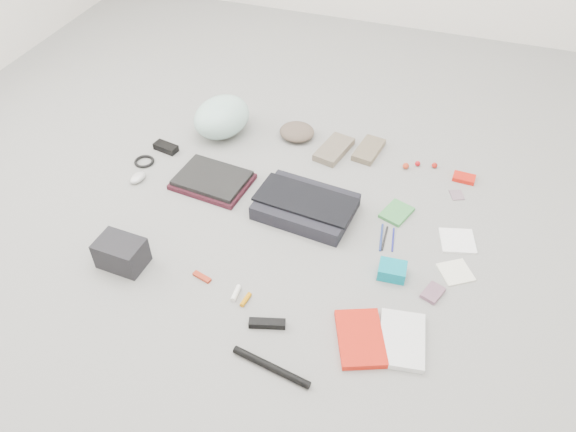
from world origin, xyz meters
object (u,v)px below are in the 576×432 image
(camera_bag, at_px, (121,253))
(messenger_bag, at_px, (306,206))
(book_red, at_px, (360,338))
(accordion_wallet, at_px, (392,271))
(bike_helmet, at_px, (222,117))
(laptop, at_px, (212,178))

(camera_bag, bearing_deg, messenger_bag, 44.65)
(book_red, bearing_deg, accordion_wallet, 60.54)
(bike_helmet, bearing_deg, book_red, -30.00)
(book_red, bearing_deg, bike_helmet, 112.03)
(messenger_bag, bearing_deg, book_red, -49.94)
(messenger_bag, xyz_separation_m, bike_helmet, (-0.57, 0.42, 0.06))
(camera_bag, height_order, book_red, camera_bag)
(camera_bag, bearing_deg, bike_helmet, 92.84)
(book_red, xyz_separation_m, accordion_wallet, (0.04, 0.32, 0.01))
(laptop, bearing_deg, bike_helmet, 112.87)
(book_red, distance_m, accordion_wallet, 0.33)
(messenger_bag, distance_m, laptop, 0.45)
(bike_helmet, bearing_deg, laptop, -57.03)
(messenger_bag, relative_size, bike_helmet, 1.28)
(bike_helmet, distance_m, accordion_wallet, 1.18)
(messenger_bag, distance_m, camera_bag, 0.77)
(bike_helmet, bearing_deg, messenger_bag, -20.68)
(laptop, xyz_separation_m, camera_bag, (-0.12, -0.55, 0.02))
(messenger_bag, xyz_separation_m, accordion_wallet, (0.42, -0.23, -0.01))
(messenger_bag, bearing_deg, camera_bag, -132.78)
(bike_helmet, bearing_deg, accordion_wallet, -17.48)
(bike_helmet, distance_m, camera_bag, 0.93)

